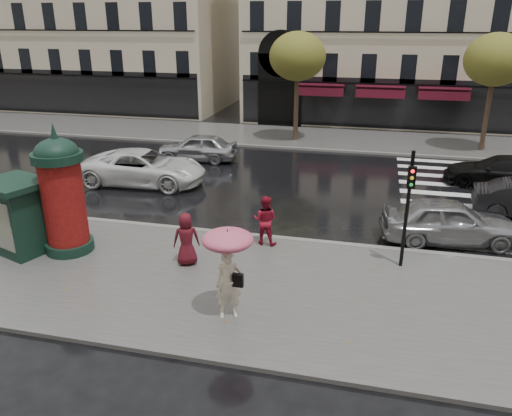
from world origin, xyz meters
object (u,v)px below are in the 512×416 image
(traffic_light, at_px, (408,199))
(car_white, at_px, (144,167))
(car_black, at_px, (500,172))
(woman_red, at_px, (265,220))
(woman_umbrella, at_px, (228,259))
(morris_column, at_px, (62,192))
(newsstand, at_px, (18,215))
(car_far_silver, at_px, (197,147))
(car_silver, at_px, (449,221))
(man_burgundy, at_px, (186,239))

(traffic_light, height_order, car_white, traffic_light)
(car_black, bearing_deg, woman_red, -38.21)
(woman_umbrella, xyz_separation_m, car_white, (-7.11, 9.97, -0.94))
(morris_column, relative_size, newsstand, 1.74)
(woman_red, distance_m, car_far_silver, 11.61)
(car_silver, bearing_deg, woman_red, 99.37)
(car_white, bearing_deg, traffic_light, -120.33)
(newsstand, xyz_separation_m, car_far_silver, (1.65, 12.35, -0.63))
(woman_red, relative_size, morris_column, 0.40)
(newsstand, relative_size, car_far_silver, 0.57)
(car_far_silver, bearing_deg, morris_column, -5.07)
(newsstand, bearing_deg, car_white, 85.46)
(morris_column, distance_m, car_white, 7.62)
(car_silver, bearing_deg, woman_umbrella, 129.11)
(newsstand, bearing_deg, car_black, 34.07)
(morris_column, bearing_deg, woman_red, 18.15)
(woman_red, relative_size, car_black, 0.35)
(traffic_light, relative_size, car_black, 0.75)
(morris_column, height_order, car_black, morris_column)
(morris_column, xyz_separation_m, newsstand, (-1.48, -0.39, -0.80))
(woman_umbrella, height_order, traffic_light, traffic_light)
(morris_column, bearing_deg, woman_umbrella, -21.97)
(traffic_light, bearing_deg, woman_umbrella, -138.66)
(woman_red, distance_m, car_black, 12.79)
(car_black, bearing_deg, car_silver, -15.77)
(car_far_silver, bearing_deg, traffic_light, 40.45)
(car_silver, xyz_separation_m, car_black, (3.03, 7.07, -0.07))
(woman_red, xyz_separation_m, traffic_light, (4.48, -0.67, 1.37))
(man_burgundy, xyz_separation_m, morris_column, (-4.15, 0.01, 1.20))
(morris_column, distance_m, car_far_silver, 12.05)
(woman_umbrella, distance_m, traffic_light, 5.90)
(newsstand, height_order, car_far_silver, newsstand)
(woman_umbrella, distance_m, woman_red, 4.61)
(woman_red, xyz_separation_m, car_far_silver, (-6.01, 9.93, -0.24))
(car_black, bearing_deg, car_white, -70.29)
(woman_red, bearing_deg, car_white, -32.73)
(woman_red, bearing_deg, car_black, -130.76)
(woman_umbrella, bearing_deg, woman_red, 90.92)
(woman_umbrella, distance_m, morris_column, 6.76)
(woman_red, height_order, car_white, woman_red)
(car_black, bearing_deg, woman_umbrella, -26.49)
(car_black, height_order, car_far_silver, car_far_silver)
(car_far_silver, bearing_deg, woman_umbrella, 18.54)
(woman_umbrella, distance_m, car_far_silver, 15.74)
(woman_umbrella, height_order, man_burgundy, woman_umbrella)
(man_burgundy, relative_size, car_black, 0.34)
(morris_column, relative_size, car_white, 0.74)
(woman_red, xyz_separation_m, car_silver, (6.11, 1.87, -0.19))
(woman_umbrella, relative_size, morris_column, 0.58)
(car_white, distance_m, car_far_silver, 4.63)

